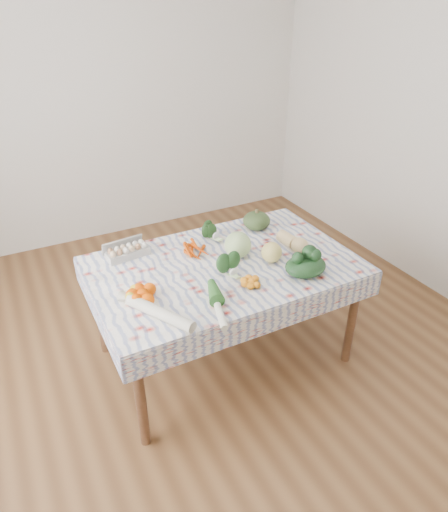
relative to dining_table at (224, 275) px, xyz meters
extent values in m
plane|color=brown|center=(0.00, 0.00, -0.68)|extent=(4.50, 4.50, 0.00)
cube|color=silver|center=(0.00, 2.25, 0.72)|extent=(4.00, 0.04, 2.80)
cube|color=brown|center=(0.00, 0.00, 0.05)|extent=(1.60, 1.00, 0.04)
cylinder|color=brown|center=(-0.74, -0.44, -0.32)|extent=(0.06, 0.06, 0.71)
cylinder|color=brown|center=(0.74, -0.44, -0.32)|extent=(0.06, 0.06, 0.71)
cylinder|color=brown|center=(-0.74, 0.44, -0.32)|extent=(0.06, 0.06, 0.71)
cylinder|color=brown|center=(0.74, 0.44, -0.32)|extent=(0.06, 0.06, 0.71)
cube|color=white|center=(0.00, 0.00, 0.08)|extent=(1.66, 1.06, 0.01)
cube|color=#AEADA9|center=(-0.51, 0.37, 0.12)|extent=(0.29, 0.14, 0.07)
cube|color=#D04506|center=(-0.12, 0.19, 0.10)|extent=(0.24, 0.23, 0.04)
ellipsoid|color=#1B3A15|center=(0.08, 0.35, 0.14)|extent=(0.16, 0.15, 0.12)
ellipsoid|color=#364C25|center=(0.44, 0.33, 0.15)|extent=(0.21, 0.21, 0.13)
sphere|color=#A6CA7D|center=(0.12, 0.04, 0.17)|extent=(0.21, 0.21, 0.17)
ellipsoid|color=#DBBA79|center=(0.50, -0.03, 0.14)|extent=(0.14, 0.26, 0.11)
cube|color=#EC5100|center=(-0.58, -0.14, 0.12)|extent=(0.31, 0.31, 0.08)
ellipsoid|color=#214F20|center=(-0.02, -0.12, 0.13)|extent=(0.13, 0.13, 0.09)
cube|color=orange|center=(0.03, -0.28, 0.11)|extent=(0.20, 0.20, 0.05)
sphere|color=#DAC765|center=(0.28, -0.11, 0.15)|extent=(0.16, 0.16, 0.13)
ellipsoid|color=black|center=(0.38, -0.34, 0.14)|extent=(0.32, 0.29, 0.12)
cylinder|color=beige|center=(-0.56, -0.33, 0.12)|extent=(0.28, 0.44, 0.07)
cylinder|color=white|center=(-0.25, -0.40, 0.11)|extent=(0.15, 0.38, 0.04)
camera|label=1|loc=(-1.14, -2.19, 1.59)|focal=32.00mm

